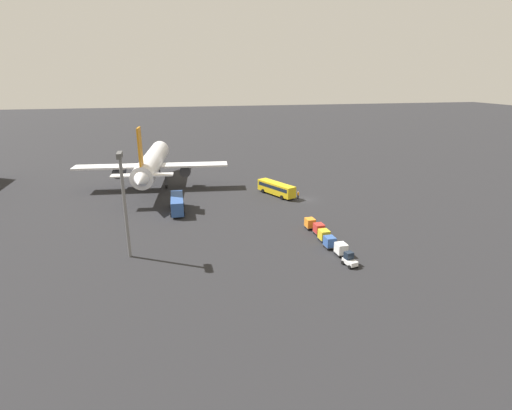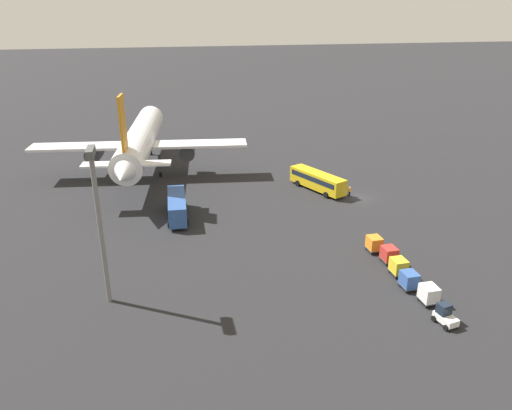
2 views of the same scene
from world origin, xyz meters
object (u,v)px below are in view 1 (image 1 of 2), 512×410
(airplane, at_px, (152,163))
(cargo_cart_red, at_px, (319,228))
(baggage_tug, at_px, (349,260))
(shuttle_bus_far, at_px, (177,203))
(cargo_cart_yellow, at_px, (324,235))
(cargo_cart_white, at_px, (341,249))
(shuttle_bus_near, at_px, (276,188))
(worker_person, at_px, (298,195))
(cargo_cart_blue, at_px, (330,242))
(cargo_cart_orange, at_px, (310,223))

(airplane, distance_m, cargo_cart_red, 50.18)
(baggage_tug, bearing_deg, airplane, 17.28)
(shuttle_bus_far, xyz_separation_m, cargo_cart_red, (-18.81, -24.60, -0.79))
(cargo_cart_yellow, bearing_deg, cargo_cart_white, -175.71)
(shuttle_bus_far, distance_m, cargo_cart_white, 37.37)
(shuttle_bus_near, xyz_separation_m, cargo_cart_red, (-25.97, -0.80, -0.65))
(airplane, xyz_separation_m, worker_person, (-17.93, -33.27, -5.63))
(cargo_cart_white, height_order, cargo_cart_red, same)
(cargo_cart_yellow, relative_size, cargo_cart_red, 1.00)
(cargo_cart_red, bearing_deg, shuttle_bus_far, 52.60)
(airplane, relative_size, cargo_cart_white, 21.71)
(shuttle_bus_far, bearing_deg, baggage_tug, -140.35)
(worker_person, distance_m, cargo_cart_yellow, 25.42)
(baggage_tug, xyz_separation_m, cargo_cart_yellow, (9.65, 0.25, 0.25))
(cargo_cart_white, distance_m, cargo_cart_blue, 3.12)
(cargo_cart_red, distance_m, cargo_cart_orange, 3.10)
(baggage_tug, distance_m, cargo_cart_orange, 15.75)
(cargo_cart_white, xyz_separation_m, cargo_cart_yellow, (6.09, 0.46, 0.00))
(cargo_cart_blue, bearing_deg, worker_person, -7.99)
(airplane, height_order, shuttle_bus_near, airplane)
(baggage_tug, bearing_deg, cargo_cart_red, -12.21)
(shuttle_bus_near, height_order, cargo_cart_red, shuttle_bus_near)
(baggage_tug, bearing_deg, cargo_cart_orange, -10.03)
(shuttle_bus_far, distance_m, cargo_cart_yellow, 32.73)
(shuttle_bus_near, distance_m, cargo_cart_blue, 32.06)
(shuttle_bus_near, height_order, baggage_tug, shuttle_bus_near)
(baggage_tug, bearing_deg, shuttle_bus_near, -11.01)
(cargo_cart_blue, height_order, cargo_cart_yellow, same)
(airplane, relative_size, cargo_cart_orange, 21.71)
(cargo_cart_white, bearing_deg, shuttle_bus_far, 41.60)
(baggage_tug, relative_size, worker_person, 1.51)
(worker_person, bearing_deg, shuttle_bus_near, 47.85)
(airplane, xyz_separation_m, cargo_cart_yellow, (-43.07, -29.54, -5.30))
(shuttle_bus_near, xyz_separation_m, baggage_tug, (-38.66, -0.79, -0.90))
(airplane, height_order, shuttle_bus_far, airplane)
(baggage_tug, height_order, cargo_cart_yellow, baggage_tug)
(shuttle_bus_far, distance_m, cargo_cart_red, 30.98)
(airplane, distance_m, cargo_cart_white, 57.83)
(worker_person, xyz_separation_m, cargo_cart_orange, (-19.06, 4.07, 0.32))
(airplane, bearing_deg, worker_person, -112.08)
(shuttle_bus_far, height_order, cargo_cart_yellow, shuttle_bus_far)
(worker_person, relative_size, cargo_cart_red, 0.84)
(shuttle_bus_far, bearing_deg, worker_person, -81.64)
(shuttle_bus_near, relative_size, baggage_tug, 4.30)
(baggage_tug, xyz_separation_m, cargo_cart_red, (12.69, -0.01, 0.25))
(cargo_cart_blue, bearing_deg, cargo_cart_red, -4.47)
(airplane, xyz_separation_m, cargo_cart_orange, (-36.98, -29.20, -5.30))
(shuttle_bus_far, relative_size, cargo_cart_red, 4.88)
(worker_person, xyz_separation_m, cargo_cart_blue, (-28.19, 3.95, 0.32))
(shuttle_bus_far, relative_size, baggage_tug, 3.85)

